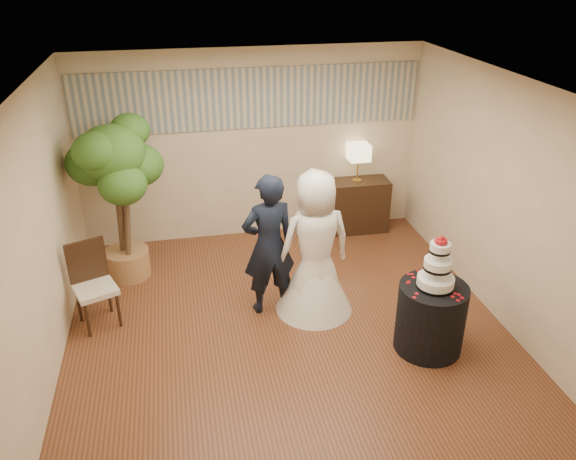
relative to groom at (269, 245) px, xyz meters
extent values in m
cube|color=brown|center=(0.13, -0.39, -0.88)|extent=(5.00, 5.00, 0.00)
cube|color=white|center=(0.13, -0.39, 1.92)|extent=(5.00, 5.00, 0.00)
cube|color=beige|center=(0.13, 2.11, 0.52)|extent=(5.00, 0.06, 2.80)
cube|color=beige|center=(0.13, -2.89, 0.52)|extent=(5.00, 0.06, 2.80)
cube|color=beige|center=(-2.37, -0.39, 0.52)|extent=(0.06, 5.00, 2.80)
cube|color=beige|center=(2.63, -0.39, 0.52)|extent=(0.06, 5.00, 2.80)
cube|color=#9B9A8D|center=(0.13, 2.09, 1.22)|extent=(4.90, 0.02, 0.85)
imported|color=black|center=(0.00, 0.00, 0.00)|extent=(0.70, 0.52, 1.76)
imported|color=white|center=(0.53, -0.11, 0.02)|extent=(1.04, 1.04, 1.80)
cylinder|color=black|center=(1.58, -1.10, -0.49)|extent=(0.80, 0.80, 0.79)
cube|color=black|center=(1.68, 1.87, -0.47)|extent=(1.00, 0.47, 0.82)
camera|label=1|loc=(-0.94, -5.70, 3.09)|focal=35.00mm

